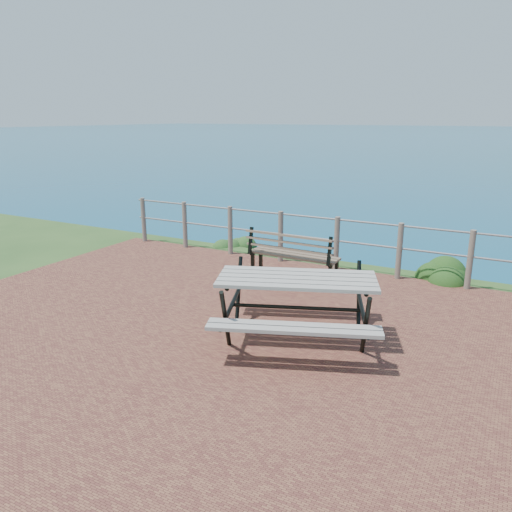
{
  "coord_description": "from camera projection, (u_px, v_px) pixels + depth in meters",
  "views": [
    {
      "loc": [
        2.92,
        -5.24,
        2.8
      ],
      "look_at": [
        -0.52,
        1.17,
        0.75
      ],
      "focal_mm": 35.0,
      "sensor_mm": 36.0,
      "label": 1
    }
  ],
  "objects": [
    {
      "name": "picnic_table",
      "position": [
        296.0,
        301.0,
        6.32
      ],
      "size": [
        2.13,
        1.62,
        0.83
      ],
      "rotation": [
        0.0,
        0.0,
        0.37
      ],
      "color": "gray",
      "rests_on": "ground"
    },
    {
      "name": "park_bench",
      "position": [
        294.0,
        248.0,
        8.64
      ],
      "size": [
        1.61,
        0.43,
        0.9
      ],
      "rotation": [
        0.0,
        0.0,
        -0.02
      ],
      "color": "brown",
      "rests_on": "ground"
    },
    {
      "name": "safety_railing",
      "position": [
        337.0,
        241.0,
        9.22
      ],
      "size": [
        9.4,
        0.1,
        1.0
      ],
      "color": "#6B5B4C",
      "rests_on": "ground"
    },
    {
      "name": "shrub_lip_west",
      "position": [
        236.0,
        245.0,
        11.18
      ],
      "size": [
        0.7,
        0.7,
        0.42
      ],
      "primitive_type": "ellipsoid",
      "color": "#1B481B",
      "rests_on": "ground"
    },
    {
      "name": "ground",
      "position": [
        249.0,
        337.0,
        6.53
      ],
      "size": [
        10.0,
        7.0,
        0.12
      ],
      "primitive_type": "cube",
      "color": "brown",
      "rests_on": "ground"
    },
    {
      "name": "shrub_lip_east",
      "position": [
        442.0,
        280.0,
        8.83
      ],
      "size": [
        0.79,
        0.79,
        0.53
      ],
      "primitive_type": "ellipsoid",
      "color": "#194415",
      "rests_on": "ground"
    }
  ]
}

